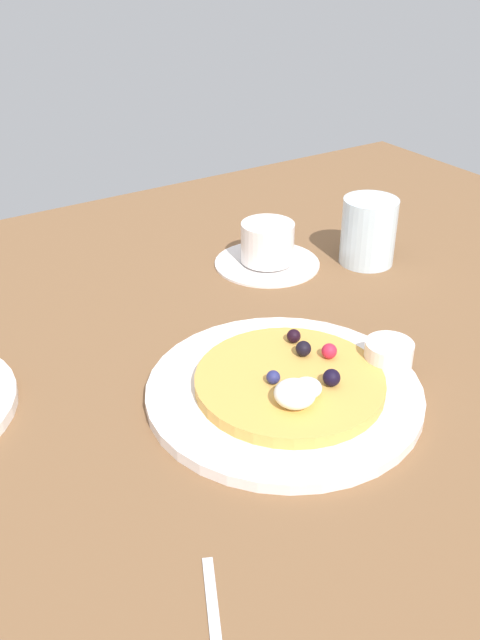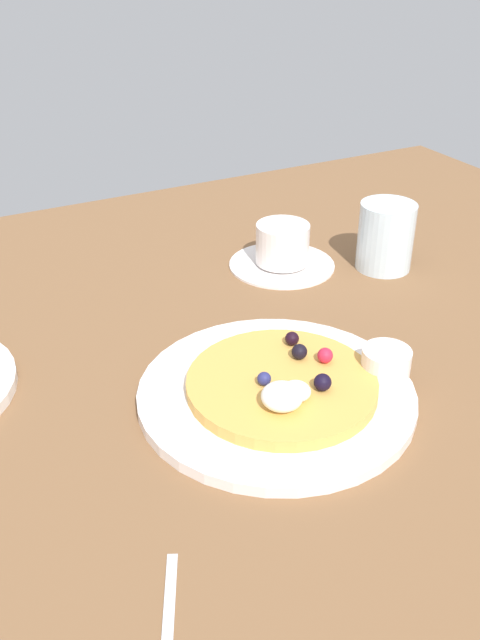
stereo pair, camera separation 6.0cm
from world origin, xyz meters
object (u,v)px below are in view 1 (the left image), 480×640
(coffee_saucer, at_px, (267,262))
(pancake_plate, at_px, (284,392))
(coffee_cup, at_px, (267,241))
(syrup_ramekin, at_px, (389,355))
(water_glass, at_px, (368,231))

(coffee_saucer, bearing_deg, pancake_plate, -121.49)
(coffee_saucer, distance_m, coffee_cup, 0.03)
(syrup_ramekin, height_order, coffee_cup, coffee_cup)
(pancake_plate, distance_m, syrup_ramekin, 0.12)
(syrup_ramekin, xyz_separation_m, coffee_saucer, (0.05, 0.29, -0.02))
(coffee_cup, relative_size, water_glass, 1.05)
(pancake_plate, bearing_deg, coffee_saucer, 58.51)
(pancake_plate, height_order, water_glass, water_glass)
(pancake_plate, xyz_separation_m, syrup_ramekin, (0.11, -0.03, 0.02))
(pancake_plate, relative_size, coffee_cup, 2.89)
(syrup_ramekin, bearing_deg, coffee_saucer, 80.57)
(syrup_ramekin, xyz_separation_m, coffee_cup, (0.05, 0.29, 0.01))
(coffee_saucer, bearing_deg, syrup_ramekin, -99.43)
(pancake_plate, height_order, syrup_ramekin, syrup_ramekin)
(syrup_ramekin, relative_size, water_glass, 0.55)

